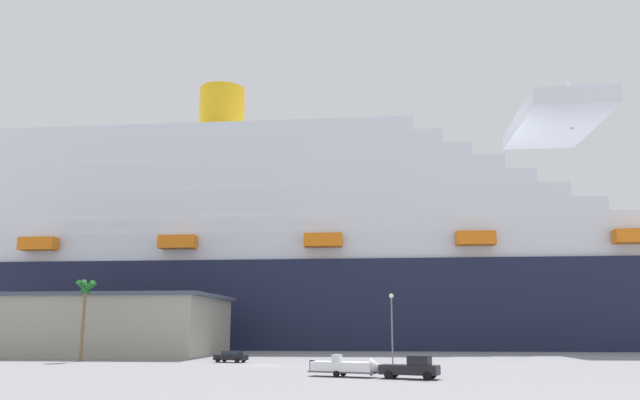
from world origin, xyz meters
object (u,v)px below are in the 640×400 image
object	(u,v)px
parked_car_red_hatchback	(137,351)
parked_car_black_coupe	(231,356)
small_boat_on_trailer	(349,367)
palm_tree	(85,294)
pickup_truck	(412,368)
cruise_ship	(309,259)
street_lamp	(392,319)

from	to	relation	value
parked_car_red_hatchback	parked_car_black_coupe	size ratio (longest dim) A/B	1.03
small_boat_on_trailer	palm_tree	distance (m)	48.07
pickup_truck	parked_car_black_coupe	bearing A→B (deg)	136.45
cruise_ship	pickup_truck	bearing A→B (deg)	-72.71
cruise_ship	parked_car_black_coupe	xyz separation A→B (m)	(0.10, -58.75, -19.77)
pickup_truck	palm_tree	xyz separation A→B (m)	(-48.11, 23.50, 8.62)
palm_tree	parked_car_red_hatchback	size ratio (longest dim) A/B	2.34
street_lamp	parked_car_red_hatchback	size ratio (longest dim) A/B	1.82
pickup_truck	parked_car_red_hatchback	bearing A→B (deg)	140.03
pickup_truck	parked_car_black_coupe	world-z (taller)	pickup_truck
pickup_truck	parked_car_black_coupe	xyz separation A→B (m)	(-25.81, 24.54, -0.21)
palm_tree	pickup_truck	bearing A→B (deg)	-26.03
pickup_truck	small_boat_on_trailer	size ratio (longest dim) A/B	0.68
small_boat_on_trailer	palm_tree	xyz separation A→B (m)	(-41.85, 21.98, 8.71)
small_boat_on_trailer	palm_tree	size ratio (longest dim) A/B	0.74
cruise_ship	parked_car_black_coupe	size ratio (longest dim) A/B	44.85
cruise_ship	palm_tree	xyz separation A→B (m)	(-22.19, -59.78, -10.94)
palm_tree	parked_car_black_coupe	size ratio (longest dim) A/B	2.42
pickup_truck	palm_tree	size ratio (longest dim) A/B	0.50
parked_car_red_hatchback	street_lamp	bearing A→B (deg)	-24.01
parked_car_red_hatchback	small_boat_on_trailer	bearing A→B (deg)	-42.91
street_lamp	parked_car_black_coupe	xyz separation A→B (m)	(-22.82, 4.70, -4.99)
small_boat_on_trailer	parked_car_red_hatchback	bearing A→B (deg)	137.09
parked_car_black_coupe	small_boat_on_trailer	bearing A→B (deg)	-49.66
parked_car_black_coupe	cruise_ship	bearing A→B (deg)	90.10
pickup_truck	small_boat_on_trailer	distance (m)	6.44
cruise_ship	street_lamp	distance (m)	69.06
street_lamp	small_boat_on_trailer	bearing A→B (deg)	-100.12
street_lamp	pickup_truck	bearing A→B (deg)	-81.43
cruise_ship	street_lamp	xyz separation A→B (m)	(22.93, -63.45, -14.78)
cruise_ship	street_lamp	world-z (taller)	cruise_ship
parked_car_black_coupe	palm_tree	bearing A→B (deg)	-177.33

